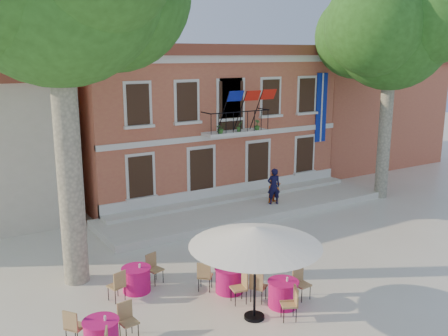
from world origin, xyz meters
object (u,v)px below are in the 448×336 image
cafe_table_1 (283,292)px  cafe_table_3 (136,278)px  pedestrian_orange (275,186)px  pedestrian_navy (274,186)px  patio_umbrella (255,236)px  cafe_table_0 (229,278)px  plane_tree_east (392,33)px  cafe_table_2 (101,333)px

cafe_table_1 → cafe_table_3: bearing=136.6°
pedestrian_orange → cafe_table_3: size_ratio=0.79×
pedestrian_navy → pedestrian_orange: 0.26m
patio_umbrella → cafe_table_0: bearing=81.6°
cafe_table_0 → cafe_table_3: (-2.40, 1.49, -0.01)m
plane_tree_east → cafe_table_1: size_ratio=5.82×
plane_tree_east → pedestrian_navy: bearing=169.7°
patio_umbrella → pedestrian_navy: size_ratio=2.11×
cafe_table_1 → cafe_table_2: same height
plane_tree_east → pedestrian_navy: (-5.94, 1.08, -6.90)m
pedestrian_navy → pedestrian_orange: bearing=-126.8°
pedestrian_navy → cafe_table_2: (-10.33, -6.73, -0.71)m
cafe_table_3 → cafe_table_0: bearing=-31.9°
cafe_table_3 → pedestrian_navy: bearing=27.0°
patio_umbrella → pedestrian_navy: 9.86m
pedestrian_orange → cafe_table_0: pedestrian_orange is taller
cafe_table_0 → cafe_table_3: bearing=148.1°
plane_tree_east → cafe_table_2: (-16.28, -5.66, -7.61)m
pedestrian_orange → cafe_table_1: 9.28m
cafe_table_0 → plane_tree_east: bearing=21.5°
cafe_table_3 → plane_tree_east: bearing=12.6°
pedestrian_navy → cafe_table_2: bearing=50.0°
pedestrian_navy → cafe_table_0: (-6.05, -5.80, -0.71)m
cafe_table_0 → cafe_table_3: size_ratio=0.94×
pedestrian_orange → cafe_table_1: (-5.42, -7.51, -0.64)m
plane_tree_east → cafe_table_1: 14.90m
cafe_table_2 → cafe_table_3: bearing=52.2°
pedestrian_orange → cafe_table_3: bearing=-171.3°
plane_tree_east → pedestrian_navy: size_ratio=6.47×
patio_umbrella → pedestrian_orange: bearing=49.5°
pedestrian_navy → pedestrian_orange: (0.20, 0.15, -0.07)m
pedestrian_orange → cafe_table_2: pedestrian_orange is taller
cafe_table_3 → pedestrian_orange: bearing=27.2°
plane_tree_east → patio_umbrella: plane_tree_east is taller
patio_umbrella → cafe_table_1: size_ratio=1.90×
patio_umbrella → cafe_table_3: size_ratio=1.81×
pedestrian_orange → plane_tree_east: bearing=-30.6°
cafe_table_3 → cafe_table_2: bearing=-127.8°
cafe_table_0 → cafe_table_2: size_ratio=0.99×
cafe_table_0 → cafe_table_3: same height
plane_tree_east → cafe_table_1: plane_tree_east is taller
patio_umbrella → cafe_table_2: 4.54m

